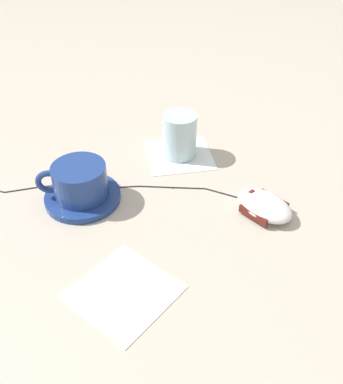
# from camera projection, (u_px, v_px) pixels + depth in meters

# --- Properties ---
(ground_plane) EXTENTS (3.00, 3.00, 0.00)m
(ground_plane) POSITION_uv_depth(u_px,v_px,m) (158.00, 194.00, 0.74)
(ground_plane) COLOR #B2A899
(saucer) EXTENTS (0.13, 0.13, 0.01)m
(saucer) POSITION_uv_depth(u_px,v_px,m) (83.00, 197.00, 0.72)
(saucer) COLOR navy
(saucer) RESTS_ON ground
(coffee_cup) EXTENTS (0.09, 0.11, 0.06)m
(coffee_cup) POSITION_uv_depth(u_px,v_px,m) (79.00, 181.00, 0.70)
(coffee_cup) COLOR navy
(coffee_cup) RESTS_ON saucer
(computer_mouse) EXTENTS (0.11, 0.08, 0.03)m
(computer_mouse) POSITION_uv_depth(u_px,v_px,m) (264.00, 206.00, 0.69)
(computer_mouse) COLOR silver
(computer_mouse) RESTS_ON ground
(mouse_cable) EXTENTS (0.27, 0.37, 0.00)m
(mouse_cable) POSITION_uv_depth(u_px,v_px,m) (106.00, 188.00, 0.75)
(mouse_cable) COLOR black
(mouse_cable) RESTS_ON ground
(napkin_under_glass) EXTENTS (0.16, 0.16, 0.00)m
(napkin_under_glass) POSITION_uv_depth(u_px,v_px,m) (180.00, 155.00, 0.83)
(napkin_under_glass) COLOR white
(napkin_under_glass) RESTS_ON ground
(drinking_glass) EXTENTS (0.06, 0.06, 0.08)m
(drinking_glass) POSITION_uv_depth(u_px,v_px,m) (180.00, 135.00, 0.80)
(drinking_glass) COLOR silver
(drinking_glass) RESTS_ON napkin_under_glass
(napkin_spare) EXTENTS (0.15, 0.15, 0.00)m
(napkin_spare) POSITION_uv_depth(u_px,v_px,m) (124.00, 291.00, 0.57)
(napkin_spare) COLOR white
(napkin_spare) RESTS_ON ground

